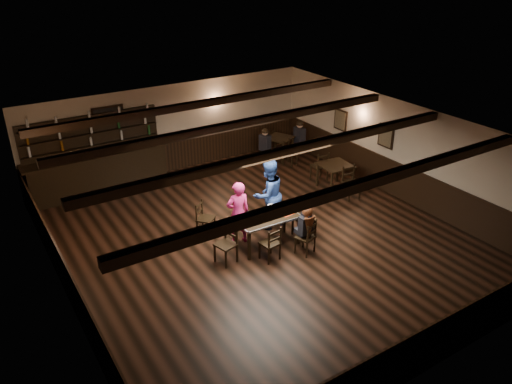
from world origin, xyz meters
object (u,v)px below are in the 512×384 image
dining_table (268,221)px  chair_near_right (308,235)px  man_blue (268,194)px  cake (248,220)px  woman_pink (238,213)px  chair_near_left (272,242)px  bar_counter (98,167)px

dining_table → chair_near_right: (0.58, -0.79, -0.18)m
man_blue → cake: size_ratio=6.06×
woman_pink → cake: size_ratio=5.30×
dining_table → chair_near_right: size_ratio=1.79×
chair_near_left → cake: bearing=108.3°
man_blue → cake: man_blue is taller
chair_near_left → bar_counter: size_ratio=0.21×
bar_counter → woman_pink: bearing=-67.0°
chair_near_left → woman_pink: size_ratio=0.53×
dining_table → man_blue: size_ratio=0.83×
chair_near_left → man_blue: (0.77, 1.32, 0.41)m
bar_counter → chair_near_left: bearing=-69.0°
woman_pink → cake: (0.01, -0.41, 0.01)m
chair_near_right → man_blue: 1.59m
chair_near_right → dining_table: bearing=126.5°
dining_table → woman_pink: woman_pink is taller
dining_table → woman_pink: bearing=134.8°
chair_near_right → woman_pink: size_ratio=0.53×
dining_table → bar_counter: bearing=115.6°
dining_table → chair_near_left: chair_near_left is taller
chair_near_left → cake: cake is taller
bar_counter → man_blue: bearing=-55.8°
cake → bar_counter: (-1.95, 4.97, -0.07)m
dining_table → chair_near_left: (-0.26, -0.58, -0.18)m
chair_near_right → man_blue: (-0.07, 1.53, 0.41)m
man_blue → dining_table: bearing=49.1°
chair_near_right → man_blue: size_ratio=0.46×
cake → dining_table: bearing=-10.4°
man_blue → bar_counter: bearing=-62.5°
man_blue → cake: (-0.99, -0.66, -0.10)m
woman_pink → man_blue: bearing=-157.5°
woman_pink → man_blue: (1.00, 0.25, 0.11)m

